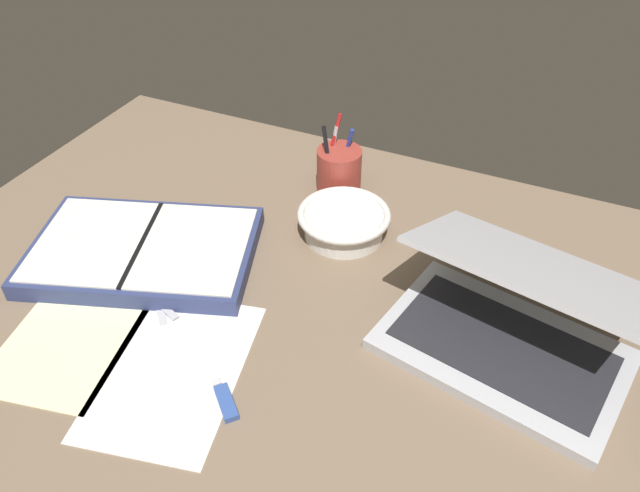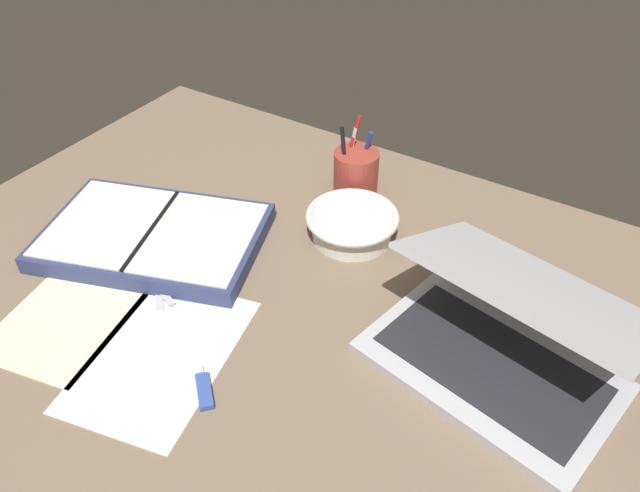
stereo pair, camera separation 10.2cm
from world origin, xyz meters
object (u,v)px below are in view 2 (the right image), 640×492
laptop (504,340)px  pen_cup (356,173)px  bowl (350,223)px  planner (153,236)px  scissors (153,272)px

laptop → pen_cup: 47.90cm
bowl → pen_cup: pen_cup is taller
laptop → pen_cup: size_ratio=2.52×
laptop → pen_cup: (-39.62, 26.93, -0.06)cm
laptop → bowl: size_ratio=2.34×
laptop → planner: bearing=-162.6°
pen_cup → scissors: 43.54cm
scissors → laptop: bearing=45.8°
laptop → pen_cup: bearing=157.3°
pen_cup → planner: bearing=-124.5°
bowl → planner: 35.74cm
bowl → scissors: bearing=-131.4°
bowl → pen_cup: (-6.02, 12.60, 1.89)cm
laptop → scissors: (-57.35, -12.58, -4.60)cm
bowl → scissors: 35.99cm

